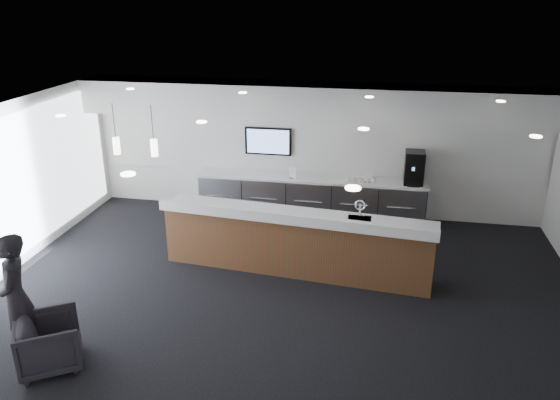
% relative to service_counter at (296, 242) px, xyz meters
% --- Properties ---
extents(ground, '(10.00, 10.00, 0.00)m').
position_rel_service_counter_xyz_m(ground, '(-0.08, -1.12, -0.58)').
color(ground, black).
rests_on(ground, ground).
extents(ceiling, '(10.00, 8.00, 0.02)m').
position_rel_service_counter_xyz_m(ceiling, '(-0.08, -1.12, 2.42)').
color(ceiling, black).
rests_on(ceiling, back_wall).
extents(back_wall, '(10.00, 0.02, 3.00)m').
position_rel_service_counter_xyz_m(back_wall, '(-0.08, 2.88, 0.92)').
color(back_wall, white).
rests_on(back_wall, ground).
extents(soffit_bulkhead, '(10.00, 0.90, 0.70)m').
position_rel_service_counter_xyz_m(soffit_bulkhead, '(-0.08, 2.43, 2.07)').
color(soffit_bulkhead, white).
rests_on(soffit_bulkhead, back_wall).
extents(alcove_panel, '(9.80, 0.06, 1.40)m').
position_rel_service_counter_xyz_m(alcove_panel, '(-0.08, 2.85, 1.02)').
color(alcove_panel, white).
rests_on(alcove_panel, back_wall).
extents(back_credenza, '(5.06, 0.66, 0.95)m').
position_rel_service_counter_xyz_m(back_credenza, '(-0.08, 2.52, -0.10)').
color(back_credenza, '#9A9CA3').
rests_on(back_credenza, ground).
extents(wall_tv, '(1.05, 0.08, 0.62)m').
position_rel_service_counter_xyz_m(wall_tv, '(-1.08, 2.79, 1.07)').
color(wall_tv, black).
rests_on(wall_tv, back_wall).
extents(pendant_left, '(0.12, 0.12, 0.30)m').
position_rel_service_counter_xyz_m(pendant_left, '(-2.48, -0.32, 1.67)').
color(pendant_left, '#FFE9C6').
rests_on(pendant_left, ceiling).
extents(pendant_right, '(0.12, 0.12, 0.30)m').
position_rel_service_counter_xyz_m(pendant_right, '(-3.18, -0.32, 1.67)').
color(pendant_right, '#FFE9C6').
rests_on(pendant_right, ceiling).
extents(ceiling_can_lights, '(7.00, 5.00, 0.02)m').
position_rel_service_counter_xyz_m(ceiling_can_lights, '(-0.08, -1.12, 2.39)').
color(ceiling_can_lights, white).
rests_on(ceiling_can_lights, ceiling).
extents(service_counter, '(4.97, 1.32, 1.49)m').
position_rel_service_counter_xyz_m(service_counter, '(0.00, 0.00, 0.00)').
color(service_counter, '#54381C').
rests_on(service_counter, ground).
extents(coffee_machine, '(0.40, 0.53, 0.70)m').
position_rel_service_counter_xyz_m(coffee_machine, '(2.12, 2.54, 0.72)').
color(coffee_machine, black).
rests_on(coffee_machine, back_credenza).
extents(info_sign_left, '(0.17, 0.07, 0.24)m').
position_rel_service_counter_xyz_m(info_sign_left, '(-0.45, 2.39, 0.49)').
color(info_sign_left, white).
rests_on(info_sign_left, back_credenza).
extents(info_sign_right, '(0.17, 0.05, 0.23)m').
position_rel_service_counter_xyz_m(info_sign_right, '(1.18, 2.42, 0.49)').
color(info_sign_right, white).
rests_on(info_sign_right, back_credenza).
extents(armchair, '(1.11, 1.10, 0.74)m').
position_rel_service_counter_xyz_m(armchair, '(-2.85, -3.29, -0.21)').
color(armchair, black).
rests_on(armchair, ground).
extents(lounge_guest, '(0.69, 0.79, 1.83)m').
position_rel_service_counter_xyz_m(lounge_guest, '(-3.36, -3.12, 0.34)').
color(lounge_guest, black).
rests_on(lounge_guest, ground).
extents(cup_0, '(0.11, 0.11, 0.10)m').
position_rel_service_counter_xyz_m(cup_0, '(1.30, 2.42, 0.42)').
color(cup_0, white).
rests_on(cup_0, back_credenza).
extents(cup_1, '(0.15, 0.15, 0.10)m').
position_rel_service_counter_xyz_m(cup_1, '(1.16, 2.42, 0.42)').
color(cup_1, white).
rests_on(cup_1, back_credenza).
extents(cup_2, '(0.13, 0.13, 0.10)m').
position_rel_service_counter_xyz_m(cup_2, '(1.02, 2.42, 0.42)').
color(cup_2, white).
rests_on(cup_2, back_credenza).
extents(cup_3, '(0.14, 0.14, 0.10)m').
position_rel_service_counter_xyz_m(cup_3, '(0.88, 2.42, 0.42)').
color(cup_3, white).
rests_on(cup_3, back_credenza).
extents(cup_4, '(0.14, 0.14, 0.10)m').
position_rel_service_counter_xyz_m(cup_4, '(0.74, 2.42, 0.42)').
color(cup_4, white).
rests_on(cup_4, back_credenza).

